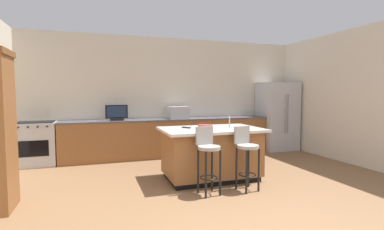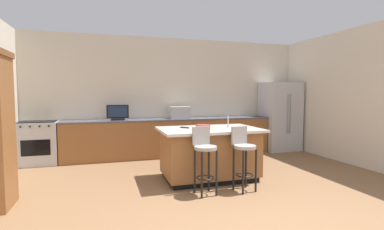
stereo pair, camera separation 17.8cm
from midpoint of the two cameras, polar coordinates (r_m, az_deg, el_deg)
name	(u,v)px [view 1 (the left image)]	position (r m, az deg, el deg)	size (l,w,h in m)	color
wall_back	(169,96)	(7.38, -5.27, 3.70)	(7.39, 0.12, 2.91)	beige
wall_right	(352,97)	(7.11, 28.41, 3.19)	(0.12, 5.05, 2.91)	beige
counter_back	(170,137)	(7.07, -5.08, -4.43)	(5.03, 0.62, 0.92)	brown
kitchen_island	(211,153)	(5.19, 2.77, -7.50)	(1.76, 1.13, 0.91)	black
refrigerator	(277,116)	(8.17, 15.89, -0.23)	(0.94, 0.82, 1.82)	#B7BABF
range_oven	(36,144)	(7.00, -29.06, -4.98)	(0.79, 0.63, 0.94)	#B7BABF
microwave	(179,112)	(7.06, -3.41, 0.50)	(0.48, 0.36, 0.30)	#B7BABF
tv_monitor	(117,113)	(6.77, -15.42, 0.31)	(0.49, 0.16, 0.35)	black
sink_faucet_back	(176,113)	(7.15, -3.88, 0.32)	(0.02, 0.02, 0.24)	#B2B2B7
sink_faucet_island	(229,121)	(5.25, 6.46, -1.28)	(0.02, 0.02, 0.22)	#B2B2B7
bar_stool_left	(208,154)	(4.39, 2.02, -7.67)	(0.34, 0.36, 1.02)	gray
bar_stool_right	(246,152)	(4.63, 9.61, -7.23)	(0.34, 0.36, 1.00)	gray
fruit_bowl	(205,127)	(4.97, 1.61, -2.38)	(0.25, 0.25, 0.08)	#993833
tv_remote	(186,128)	(5.14, -2.13, -2.50)	(0.04, 0.17, 0.02)	black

